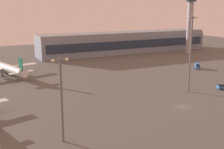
% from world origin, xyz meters
% --- Properties ---
extents(ground_plane, '(416.00, 416.00, 0.00)m').
position_xyz_m(ground_plane, '(0.00, 0.00, 0.00)').
color(ground_plane, '#56544F').
extents(terminal_building, '(141.08, 22.40, 16.40)m').
position_xyz_m(terminal_building, '(46.30, 123.21, 8.09)').
color(terminal_building, gray).
rests_on(terminal_building, ground).
extents(control_tower, '(8.00, 8.00, 47.99)m').
position_xyz_m(control_tower, '(87.86, 97.45, 27.36)').
color(control_tower, '#A8A8B2').
rests_on(control_tower, ground).
extents(airplane_mid_apron, '(34.95, 44.47, 11.67)m').
position_xyz_m(airplane_mid_apron, '(-51.27, 81.53, 4.41)').
color(airplane_mid_apron, silver).
rests_on(airplane_mid_apron, ground).
extents(catering_truck, '(5.12, 6.00, 3.05)m').
position_xyz_m(catering_truck, '(52.40, 48.72, 1.58)').
color(catering_truck, '#3372BF').
rests_on(catering_truck, ground).
extents(fuel_truck, '(6.64, 4.18, 2.35)m').
position_xyz_m(fuel_truck, '(31.77, 9.79, 1.37)').
color(fuel_truck, '#3372BF').
rests_on(fuel_truck, ground).
extents(apron_light_central, '(4.80, 0.90, 23.00)m').
position_xyz_m(apron_light_central, '(-47.50, -7.83, 13.30)').
color(apron_light_central, slate).
rests_on(apron_light_central, ground).
extents(apron_light_east, '(4.80, 0.90, 31.99)m').
position_xyz_m(apron_light_east, '(15.15, 14.05, 17.91)').
color(apron_light_east, slate).
rests_on(apron_light_east, ground).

